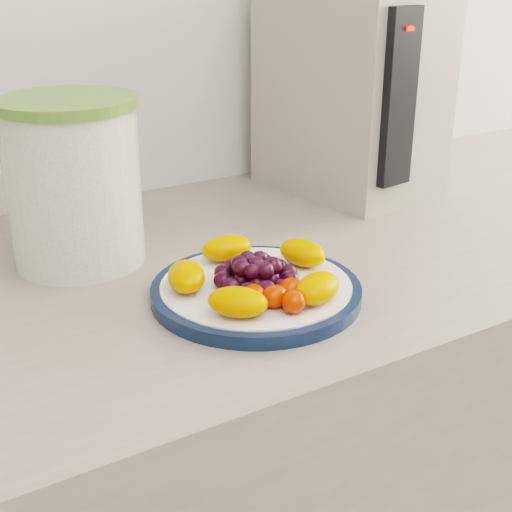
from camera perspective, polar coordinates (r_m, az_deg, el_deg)
plate_rim at (r=0.78m, az=0.00°, el=-2.87°), size 0.23×0.23×0.01m
plate_face at (r=0.78m, az=0.00°, el=-2.81°), size 0.21×0.21×0.02m
canister at (r=0.87m, az=-14.34°, el=5.35°), size 0.16×0.16×0.19m
canister_lid at (r=0.85m, az=-15.01°, el=11.78°), size 0.17×0.17×0.01m
appliance_body at (r=1.13m, az=7.56°, el=13.36°), size 0.22×0.28×0.32m
appliance_panel at (r=1.01m, az=11.31°, el=12.22°), size 0.06×0.03×0.24m
appliance_led at (r=0.99m, az=12.21°, el=17.37°), size 0.01×0.01×0.01m
fruit_plate at (r=0.76m, az=0.10°, el=-1.52°), size 0.20×0.20×0.03m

